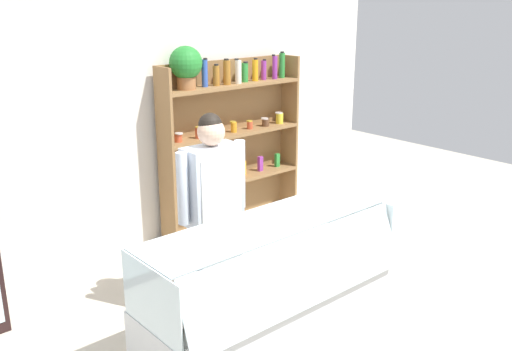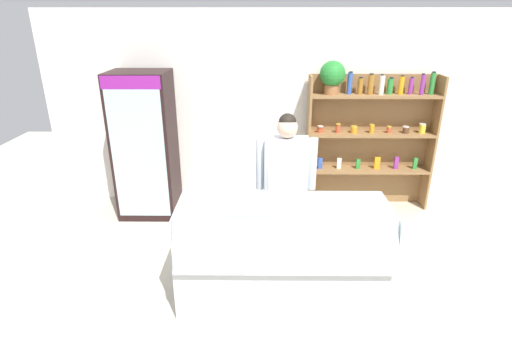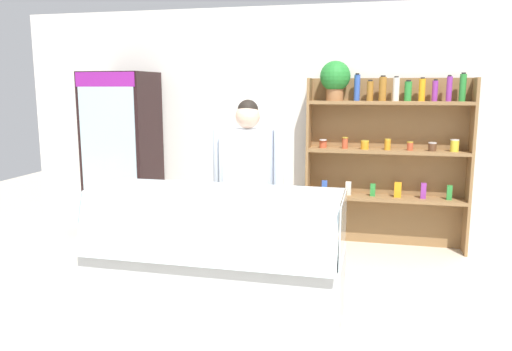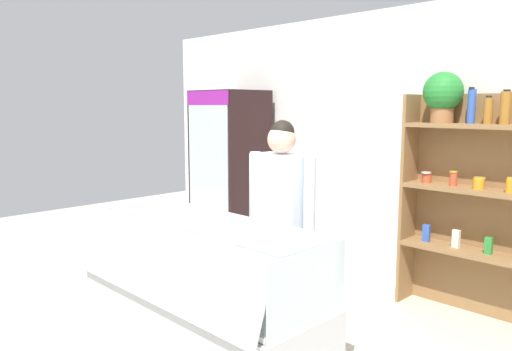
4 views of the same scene
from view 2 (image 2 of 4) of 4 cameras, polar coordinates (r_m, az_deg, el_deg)
name	(u,v)px [view 2 (image 2 of 4)]	position (r m, az deg, el deg)	size (l,w,h in m)	color
ground_plane	(300,295)	(4.20, 6.35, -16.59)	(12.00, 12.00, 0.00)	beige
back_wall	(289,111)	(5.73, 4.72, 9.18)	(6.80, 0.10, 2.70)	white
drinks_fridge	(145,146)	(5.57, -15.53, 4.11)	(0.76, 0.67, 1.96)	black
shelving_unit	(363,125)	(5.72, 15.06, 6.98)	(1.75, 0.33, 2.07)	olive
deli_display_case	(281,269)	(3.99, 3.66, -13.25)	(1.97, 0.77, 1.01)	silver
shop_clerk	(286,175)	(4.33, 4.31, 0.03)	(0.65, 0.25, 1.67)	#383D51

